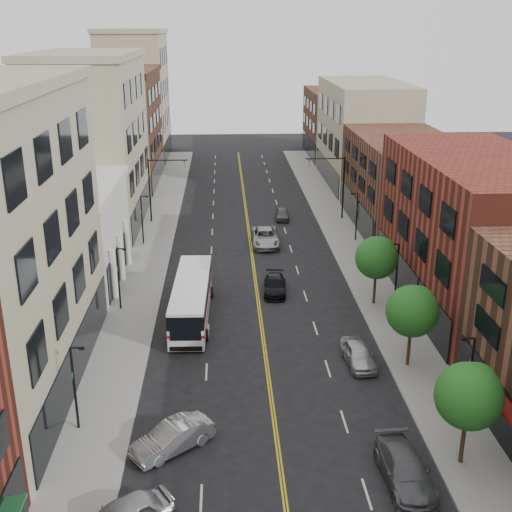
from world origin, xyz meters
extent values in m
cube|color=gray|center=(-10.00, 35.00, 0.07)|extent=(4.00, 110.00, 0.15)
cube|color=gray|center=(10.00, 35.00, 0.07)|extent=(4.00, 110.00, 0.15)
cube|color=silver|center=(-17.00, 31.00, 4.00)|extent=(10.00, 14.00, 8.00)
cube|color=tan|center=(-17.00, 48.00, 9.00)|extent=(10.00, 20.00, 18.00)
cube|color=#543221|center=(-17.00, 68.00, 7.50)|extent=(10.00, 20.00, 15.00)
cube|color=tan|center=(-17.00, 86.00, 10.00)|extent=(10.00, 16.00, 20.00)
cube|color=maroon|center=(17.00, 24.00, 6.00)|extent=(10.00, 22.00, 12.00)
cube|color=#543221|center=(17.00, 45.00, 5.00)|extent=(10.00, 20.00, 10.00)
cube|color=tan|center=(17.00, 66.00, 7.00)|extent=(10.00, 22.00, 14.00)
cube|color=#543221|center=(17.00, 86.00, 5.50)|extent=(10.00, 18.00, 11.00)
cylinder|color=black|center=(9.30, 4.00, 1.40)|extent=(0.22, 0.22, 2.50)
sphere|color=#185017|center=(9.30, 4.00, 4.04)|extent=(3.40, 3.40, 3.40)
sphere|color=#185017|center=(9.80, 4.40, 4.55)|extent=(2.04, 2.04, 2.04)
cylinder|color=black|center=(9.30, 14.00, 1.40)|extent=(0.22, 0.22, 2.50)
sphere|color=#185017|center=(9.30, 14.00, 4.04)|extent=(3.40, 3.40, 3.40)
sphere|color=#185017|center=(9.80, 14.40, 4.55)|extent=(2.04, 2.04, 2.04)
cylinder|color=black|center=(9.30, 24.00, 1.40)|extent=(0.22, 0.22, 2.50)
sphere|color=#185017|center=(9.30, 24.00, 4.04)|extent=(3.40, 3.40, 3.40)
sphere|color=#185017|center=(9.80, 24.40, 4.55)|extent=(2.04, 2.04, 2.04)
cylinder|color=black|center=(-11.00, 8.00, 2.65)|extent=(0.14, 0.14, 5.00)
cylinder|color=black|center=(-10.65, 8.00, 5.15)|extent=(0.70, 0.10, 0.10)
cube|color=black|center=(-10.40, 8.00, 5.10)|extent=(0.28, 0.14, 0.14)
cube|color=#19592D|center=(-11.00, 8.00, 3.55)|extent=(0.04, 0.55, 0.35)
cylinder|color=black|center=(-11.00, 24.00, 2.65)|extent=(0.14, 0.14, 5.00)
cylinder|color=black|center=(-10.65, 24.00, 5.15)|extent=(0.70, 0.10, 0.10)
cube|color=black|center=(-10.40, 24.00, 5.10)|extent=(0.28, 0.14, 0.14)
cube|color=#19592D|center=(-11.00, 24.00, 3.55)|extent=(0.04, 0.55, 0.35)
cylinder|color=black|center=(-11.00, 40.00, 2.65)|extent=(0.14, 0.14, 5.00)
cylinder|color=black|center=(-10.65, 40.00, 5.15)|extent=(0.70, 0.10, 0.10)
cube|color=black|center=(-10.40, 40.00, 5.10)|extent=(0.28, 0.14, 0.14)
cube|color=#19592D|center=(-11.00, 40.00, 3.55)|extent=(0.04, 0.55, 0.35)
cylinder|color=black|center=(11.00, 8.00, 2.65)|extent=(0.14, 0.14, 5.00)
cylinder|color=black|center=(10.65, 8.00, 5.15)|extent=(0.70, 0.10, 0.10)
cube|color=black|center=(10.40, 8.00, 5.10)|extent=(0.28, 0.14, 0.14)
cube|color=#19592D|center=(11.00, 8.00, 3.55)|extent=(0.04, 0.55, 0.35)
cylinder|color=black|center=(11.00, 24.00, 2.65)|extent=(0.14, 0.14, 5.00)
cylinder|color=black|center=(10.65, 24.00, 5.15)|extent=(0.70, 0.10, 0.10)
cube|color=black|center=(10.40, 24.00, 5.10)|extent=(0.28, 0.14, 0.14)
cube|color=#19592D|center=(11.00, 24.00, 3.55)|extent=(0.04, 0.55, 0.35)
cylinder|color=black|center=(11.00, 40.00, 2.65)|extent=(0.14, 0.14, 5.00)
cylinder|color=black|center=(10.65, 40.00, 5.15)|extent=(0.70, 0.10, 0.10)
cube|color=black|center=(10.40, 40.00, 5.10)|extent=(0.28, 0.14, 0.14)
cube|color=#19592D|center=(11.00, 40.00, 3.55)|extent=(0.04, 0.55, 0.35)
cylinder|color=black|center=(-11.00, 48.00, 3.75)|extent=(0.18, 0.18, 7.20)
cylinder|color=black|center=(-8.80, 48.00, 7.15)|extent=(4.40, 0.12, 0.12)
imported|color=black|center=(-7.00, 48.00, 6.75)|extent=(0.15, 0.18, 0.90)
cylinder|color=black|center=(11.00, 48.00, 3.75)|extent=(0.18, 0.18, 7.20)
cylinder|color=black|center=(8.80, 48.00, 7.15)|extent=(4.40, 0.12, 0.12)
imported|color=black|center=(7.00, 48.00, 6.75)|extent=(0.15, 0.18, 0.90)
cube|color=white|center=(-5.26, 22.27, 1.61)|extent=(2.88, 11.75, 2.82)
cube|color=black|center=(-5.26, 22.27, 2.29)|extent=(2.92, 11.79, 1.02)
cube|color=#B70D0F|center=(-5.26, 22.27, 1.31)|extent=(2.92, 11.79, 0.21)
cube|color=black|center=(-5.44, 16.41, 1.85)|extent=(2.14, 0.12, 1.56)
cylinder|color=black|center=(-6.66, 18.41, 0.47)|extent=(0.30, 0.94, 0.93)
cylinder|color=black|center=(-4.09, 18.34, 0.47)|extent=(0.30, 0.94, 0.93)
cylinder|color=black|center=(-6.43, 26.20, 0.47)|extent=(0.30, 0.94, 0.93)
cylinder|color=black|center=(-3.86, 26.12, 0.47)|extent=(0.30, 0.94, 0.93)
imported|color=#B9BCC1|center=(-5.60, 5.94, 0.76)|extent=(4.63, 4.12, 1.52)
imported|color=#4E4E53|center=(6.00, 2.73, 0.76)|extent=(2.36, 5.31, 1.51)
imported|color=#B5B8BE|center=(6.09, 14.52, 0.72)|extent=(2.09, 4.38, 1.45)
imported|color=#414245|center=(-5.28, 30.43, 0.64)|extent=(1.65, 3.98, 1.28)
imported|color=black|center=(1.50, 26.87, 0.65)|extent=(2.17, 4.63, 1.31)
imported|color=#A4A6AC|center=(1.50, 39.38, 0.82)|extent=(2.74, 5.94, 1.65)
imported|color=#494A4E|center=(4.06, 48.34, 0.64)|extent=(1.69, 3.81, 1.28)
camera|label=1|loc=(-2.66, -22.90, 21.41)|focal=45.00mm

